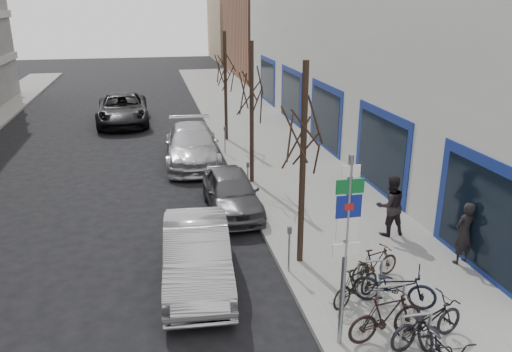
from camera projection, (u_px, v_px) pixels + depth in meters
name	position (u px, v px, depth m)	size (l,w,h in m)	color
sidewalk_east	(298.00, 180.00, 19.98)	(5.00, 70.00, 0.15)	slate
commercial_building	(495.00, 38.00, 26.35)	(20.00, 32.00, 10.00)	#B7B7B2
brick_building_far	(295.00, 33.00, 48.06)	(12.00, 14.00, 8.00)	brown
tan_building_far	(265.00, 22.00, 61.85)	(13.00, 12.00, 9.00)	#937A5B
highway_sign_pole	(346.00, 242.00, 9.54)	(0.55, 0.10, 4.20)	gray
bike_rack	(391.00, 297.00, 10.97)	(0.66, 2.26, 0.83)	gray
tree_near	(304.00, 118.00, 12.28)	(1.80, 1.80, 5.50)	black
tree_mid	(252.00, 80.00, 18.28)	(1.80, 1.80, 5.50)	black
tree_far	(225.00, 61.00, 24.28)	(1.80, 1.80, 5.50)	black
meter_front	(289.00, 245.00, 12.78)	(0.10, 0.08, 1.27)	gray
meter_mid	(248.00, 176.00, 17.86)	(0.10, 0.08, 1.27)	gray
meter_back	(225.00, 137.00, 22.94)	(0.10, 0.08, 1.27)	gray
bike_near_left	(442.00, 346.00, 9.31)	(0.57, 1.88, 1.14)	black
bike_near_right	(386.00, 316.00, 10.26)	(0.53, 1.78, 1.08)	black
bike_mid_curb	(395.00, 283.00, 11.41)	(0.57, 1.88, 1.15)	black
bike_mid_inner	(356.00, 284.00, 11.52)	(0.47, 1.59, 0.97)	black
bike_far_curb	(427.00, 318.00, 10.12)	(0.57, 1.88, 1.15)	black
bike_far_inner	(375.00, 263.00, 12.51)	(0.45, 1.50, 0.91)	black
parked_car_front	(197.00, 254.00, 12.60)	(1.63, 4.67, 1.54)	#ABAAAF
parked_car_mid	(232.00, 192.00, 16.92)	(1.69, 4.19, 1.43)	#4C4C51
parked_car_back	(192.00, 145.00, 22.07)	(2.29, 5.64, 1.64)	#B0AFB5
lane_car	(123.00, 109.00, 29.30)	(2.85, 6.18, 1.72)	black
pedestrian_near	(464.00, 233.00, 13.18)	(0.63, 0.42, 1.74)	black
pedestrian_far	(390.00, 205.00, 14.81)	(0.70, 0.47, 1.89)	black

